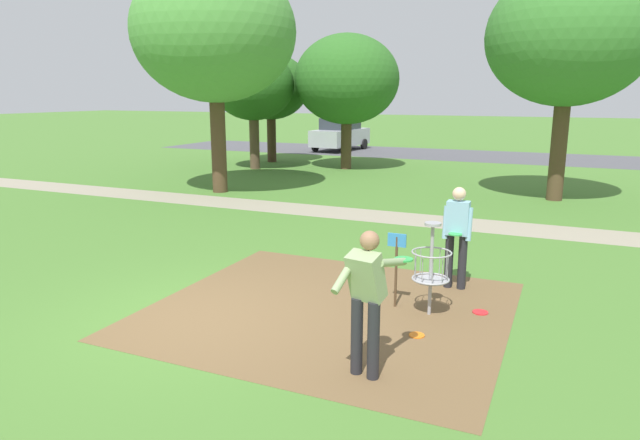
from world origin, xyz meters
TOP-DOWN VIEW (x-y plane):
  - ground_plane at (0.00, 0.00)m, footprint 160.00×160.00m
  - dirt_tee_pad at (1.65, 1.13)m, footprint 5.17×4.79m
  - disc_golf_basket at (3.01, 1.55)m, footprint 0.98×0.58m
  - player_foreground_watching at (2.83, -0.59)m, footprint 0.67×1.03m
  - player_throwing at (3.18, 2.86)m, footprint 0.47×0.40m
  - frisbee_near_basket at (3.76, 1.90)m, footprint 0.23×0.23m
  - frisbee_by_tee at (3.10, 0.71)m, footprint 0.21×0.21m
  - tree_near_left at (-4.10, 16.49)m, footprint 4.40×4.40m
  - tree_near_right at (-5.76, 9.29)m, footprint 5.14×5.14m
  - tree_mid_left at (4.43, 12.20)m, footprint 4.71×4.71m
  - tree_mid_center at (-7.73, 14.92)m, footprint 3.48×3.48m
  - tree_mid_right at (-8.28, 17.46)m, footprint 3.57×3.57m
  - parking_lot_strip at (0.00, 24.18)m, footprint 36.00×6.00m
  - parked_car_leftmost at (-7.40, 24.00)m, footprint 2.29×4.36m
  - gravel_path at (0.00, 7.76)m, footprint 40.00×1.48m

SIDE VIEW (x-z plane):
  - ground_plane at x=0.00m, z-range 0.00..0.00m
  - gravel_path at x=0.00m, z-range 0.00..0.00m
  - parking_lot_strip at x=0.00m, z-range 0.00..0.01m
  - dirt_tee_pad at x=1.65m, z-range 0.00..0.01m
  - frisbee_near_basket at x=3.76m, z-range 0.00..0.02m
  - frisbee_by_tee at x=3.10m, z-range 0.00..0.02m
  - disc_golf_basket at x=3.01m, z-range 0.06..1.45m
  - parked_car_leftmost at x=-7.40m, z-range 0.00..1.84m
  - player_throwing at x=3.18m, z-range 0.11..1.82m
  - player_foreground_watching at x=2.83m, z-range 0.13..1.84m
  - tree_mid_right at x=-8.28m, z-range 0.97..6.00m
  - tree_mid_center at x=-7.73m, z-range 1.01..6.03m
  - tree_near_left at x=-4.10m, z-range 0.94..6.58m
  - tree_mid_left at x=4.43m, z-range 1.38..8.18m
  - tree_near_right at x=-5.76m, z-range 1.42..8.69m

